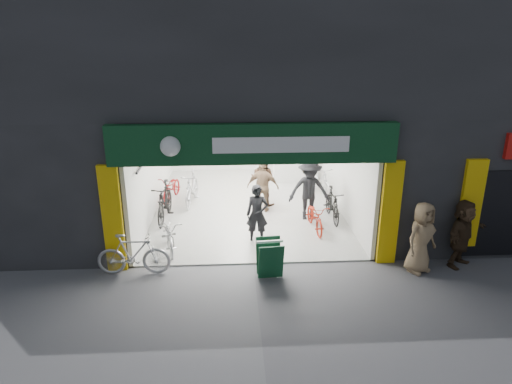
{
  "coord_description": "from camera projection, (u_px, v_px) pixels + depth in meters",
  "views": [
    {
      "loc": [
        -0.5,
        -9.91,
        5.38
      ],
      "look_at": [
        0.15,
        1.5,
        1.35
      ],
      "focal_mm": 32.0,
      "sensor_mm": 36.0,
      "label": 1
    }
  ],
  "objects": [
    {
      "name": "bike_left_midfront",
      "position": [
        165.0,
        202.0,
        13.57
      ],
      "size": [
        0.68,
        1.99,
        1.18
      ],
      "primitive_type": "imported",
      "rotation": [
        0.0,
        0.0,
        -0.07
      ],
      "color": "black",
      "rests_on": "ground"
    },
    {
      "name": "sandwich_board",
      "position": [
        270.0,
        258.0,
        10.44
      ],
      "size": [
        0.62,
        0.63,
        0.89
      ],
      "rotation": [
        0.0,
        0.0,
        0.08
      ],
      "color": "#0F3F23",
      "rests_on": "ground"
    },
    {
      "name": "customer_b",
      "position": [
        263.0,
        180.0,
        14.74
      ],
      "size": [
        1.04,
        0.97,
        1.71
      ],
      "primitive_type": "imported",
      "rotation": [
        0.0,
        0.0,
        2.63
      ],
      "color": "#372419",
      "rests_on": "ground"
    },
    {
      "name": "building",
      "position": [
        274.0,
        67.0,
        14.46
      ],
      "size": [
        17.0,
        10.27,
        8.0
      ],
      "color": "#232326",
      "rests_on": "ground"
    },
    {
      "name": "bike_right_front",
      "position": [
        332.0,
        205.0,
        13.61
      ],
      "size": [
        0.49,
        1.66,
        0.99
      ],
      "primitive_type": "imported",
      "rotation": [
        0.0,
        0.0,
        0.01
      ],
      "color": "black",
      "rests_on": "ground"
    },
    {
      "name": "ground",
      "position": [
        253.0,
        264.0,
        11.15
      ],
      "size": [
        60.0,
        60.0,
        0.0
      ],
      "primitive_type": "plane",
      "color": "#56565B",
      "rests_on": "ground"
    },
    {
      "name": "parked_bike",
      "position": [
        133.0,
        254.0,
        10.55
      ],
      "size": [
        1.71,
        0.52,
        1.02
      ],
      "primitive_type": "imported",
      "rotation": [
        0.0,
        0.0,
        1.55
      ],
      "color": "#A8A9AD",
      "rests_on": "ground"
    },
    {
      "name": "customer_c",
      "position": [
        309.0,
        190.0,
        13.51
      ],
      "size": [
        1.23,
        0.72,
        1.88
      ],
      "primitive_type": "imported",
      "rotation": [
        0.0,
        0.0,
        -0.02
      ],
      "color": "black",
      "rests_on": "ground"
    },
    {
      "name": "pedestrian_far",
      "position": [
        462.0,
        233.0,
        10.85
      ],
      "size": [
        1.53,
        1.35,
        1.68
      ],
      "primitive_type": "imported",
      "rotation": [
        0.0,
        0.0,
        0.66
      ],
      "color": "#3A2A1A",
      "rests_on": "ground"
    },
    {
      "name": "bike_left_front",
      "position": [
        170.0,
        234.0,
        11.79
      ],
      "size": [
        0.92,
        1.77,
        0.89
      ],
      "primitive_type": "imported",
      "rotation": [
        0.0,
        0.0,
        0.21
      ],
      "color": "#ACACB0",
      "rests_on": "ground"
    },
    {
      "name": "customer_d",
      "position": [
        263.0,
        187.0,
        14.1
      ],
      "size": [
        1.06,
        0.65,
        1.69
      ],
      "primitive_type": "imported",
      "rotation": [
        0.0,
        0.0,
        2.88
      ],
      "color": "#7D6149",
      "rests_on": "ground"
    },
    {
      "name": "pedestrian_near",
      "position": [
        421.0,
        238.0,
        10.58
      ],
      "size": [
        1.0,
        0.89,
        1.73
      ],
      "primitive_type": "imported",
      "rotation": [
        0.0,
        0.0,
        0.5
      ],
      "color": "#8E7352",
      "rests_on": "ground"
    },
    {
      "name": "customer_a",
      "position": [
        257.0,
        214.0,
        12.11
      ],
      "size": [
        0.61,
        0.43,
        1.6
      ],
      "primitive_type": "imported",
      "rotation": [
        0.0,
        0.0,
        -0.08
      ],
      "color": "black",
      "rests_on": "ground"
    },
    {
      "name": "bike_left_back",
      "position": [
        192.0,
        188.0,
        14.91
      ],
      "size": [
        0.75,
        1.88,
        1.1
      ],
      "primitive_type": "imported",
      "rotation": [
        0.0,
        0.0,
        -0.13
      ],
      "color": "#A6A6AB",
      "rests_on": "ground"
    },
    {
      "name": "bike_right_mid",
      "position": [
        315.0,
        217.0,
        12.94
      ],
      "size": [
        0.67,
        1.63,
        0.83
      ],
      "primitive_type": "imported",
      "rotation": [
        0.0,
        0.0,
        0.08
      ],
      "color": "#9A1D0E",
      "rests_on": "ground"
    },
    {
      "name": "bike_left_midback",
      "position": [
        172.0,
        188.0,
        15.24
      ],
      "size": [
        0.88,
        1.76,
        0.88
      ],
      "primitive_type": "imported",
      "rotation": [
        0.0,
        0.0,
        -0.19
      ],
      "color": "maroon",
      "rests_on": "ground"
    },
    {
      "name": "bike_right_back",
      "position": [
        319.0,
        181.0,
        15.54
      ],
      "size": [
        0.92,
        1.98,
        1.15
      ],
      "primitive_type": "imported",
      "rotation": [
        0.0,
        0.0,
        0.21
      ],
      "color": "#BBBBC0",
      "rests_on": "ground"
    }
  ]
}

